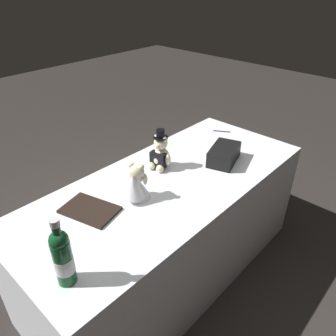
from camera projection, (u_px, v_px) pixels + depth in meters
The scene contains 8 objects.
ground_plane at pixel (168, 269), 2.48m from camera, with size 12.00×12.00×0.00m, color #2D2826.
reception_table at pixel (168, 229), 2.27m from camera, with size 2.02×0.86×0.80m, color white.
teddy_bear_groom at pixel (160, 154), 2.16m from camera, with size 0.16×0.17×0.27m.
teddy_bear_bride at pixel (136, 184), 1.86m from camera, with size 0.20×0.17×0.23m.
champagne_bottle at pixel (62, 257), 1.34m from camera, with size 0.08×0.08×0.34m.
signing_pen at pixel (222, 131), 2.69m from camera, with size 0.08×0.13×0.01m.
gift_case_black at pixel (224, 154), 2.25m from camera, with size 0.31×0.24×0.11m.
guestbook at pixel (90, 210), 1.81m from camera, with size 0.20×0.30×0.02m, color black.
Camera 1 is at (1.26, 1.16, 1.95)m, focal length 34.89 mm.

